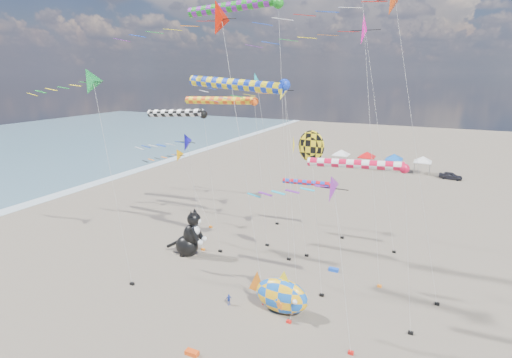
{
  "coord_description": "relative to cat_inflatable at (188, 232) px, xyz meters",
  "views": [
    {
      "loc": [
        11.86,
        -17.14,
        18.01
      ],
      "look_at": [
        -1.92,
        12.0,
        9.38
      ],
      "focal_mm": 28.0,
      "sensor_mm": 36.0,
      "label": 1
    }
  ],
  "objects": [
    {
      "name": "kite_bag_3",
      "position": [
        14.22,
        2.85,
        -2.32
      ],
      "size": [
        0.9,
        0.44,
        0.3
      ],
      "primitive_type": "cube",
      "color": "blue",
      "rests_on": "ground"
    },
    {
      "name": "delta_kite_4",
      "position": [
        -6.52,
        7.22,
        5.66
      ],
      "size": [
        8.98,
        1.68,
        9.34
      ],
      "color": "#E59805",
      "rests_on": "ground"
    },
    {
      "name": "delta_kite_9",
      "position": [
        13.35,
        9.41,
        19.37
      ],
      "size": [
        17.16,
        3.2,
        23.66
      ],
      "color": "#E31092",
      "rests_on": "ground"
    },
    {
      "name": "person_adult",
      "position": [
        12.98,
        -5.24,
        -1.57
      ],
      "size": [
        0.67,
        0.45,
        1.79
      ],
      "primitive_type": "imported",
      "rotation": [
        0.0,
        0.0,
        0.03
      ],
      "color": "gray",
      "rests_on": "ground"
    },
    {
      "name": "windsock_2",
      "position": [
        1.28,
        5.35,
        12.69
      ],
      "size": [
        9.63,
        0.83,
        15.63
      ],
      "color": "#FC5615",
      "rests_on": "ground"
    },
    {
      "name": "child_blue",
      "position": [
        8.06,
        -6.24,
        -2.0
      ],
      "size": [
        0.55,
        0.56,
        0.94
      ],
      "primitive_type": "imported",
      "rotation": [
        0.0,
        0.0,
        0.81
      ],
      "color": "#21389F",
      "rests_on": "ground"
    },
    {
      "name": "parked_car",
      "position": [
        24.06,
        44.28,
        -1.83
      ],
      "size": [
        3.89,
        2.02,
        1.27
      ],
      "primitive_type": "imported",
      "rotation": [
        0.0,
        0.0,
        1.42
      ],
      "color": "#26262D",
      "rests_on": "ground"
    },
    {
      "name": "child_green",
      "position": [
        12.95,
        -5.25,
        -1.97
      ],
      "size": [
        0.57,
        0.5,
        1.0
      ],
      "primitive_type": "imported",
      "rotation": [
        0.0,
        0.0,
        -0.27
      ],
      "color": "#1C7D28",
      "rests_on": "ground"
    },
    {
      "name": "delta_kite_1",
      "position": [
        5.56,
        -4.97,
        19.16
      ],
      "size": [
        14.07,
        2.71,
        23.24
      ],
      "color": "red",
      "rests_on": "ground"
    },
    {
      "name": "windsock_5",
      "position": [
        17.19,
        -3.97,
        9.41
      ],
      "size": [
        8.17,
        0.65,
        12.3
      ],
      "color": "red",
      "rests_on": "ground"
    },
    {
      "name": "windsock_3",
      "position": [
        7.11,
        -2.07,
        14.57
      ],
      "size": [
        10.12,
        0.92,
        17.55
      ],
      "color": "#1335C7",
      "rests_on": "ground"
    },
    {
      "name": "delta_kite_6",
      "position": [
        1.82,
        11.63,
        14.28
      ],
      "size": [
        9.33,
        2.1,
        18.12
      ],
      "color": "#18C8D7",
      "rests_on": "ground"
    },
    {
      "name": "kite_bag_2",
      "position": [
        11.47,
        -4.65,
        -2.32
      ],
      "size": [
        0.9,
        0.44,
        0.3
      ],
      "primitive_type": "cube",
      "color": "black",
      "rests_on": "ground"
    },
    {
      "name": "delta_kite_7",
      "position": [
        15.43,
        -7.86,
        8.36
      ],
      "size": [
        7.76,
        1.97,
        12.12
      ],
      "color": "purple",
      "rests_on": "ground"
    },
    {
      "name": "fish_inflatable",
      "position": [
        12.21,
        -5.43,
        -1.01
      ],
      "size": [
        5.74,
        2.73,
        3.63
      ],
      "color": "blue",
      "rests_on": "ground"
    },
    {
      "name": "angelfish_kite",
      "position": [
        12.24,
        0.15,
        9.6
      ],
      "size": [
        3.74,
        3.02,
        13.48
      ],
      "color": "yellow",
      "rests_on": "ground"
    },
    {
      "name": "kite_bag_1",
      "position": [
        8.72,
        -12.41,
        -2.32
      ],
      "size": [
        0.9,
        0.44,
        0.3
      ],
      "primitive_type": "cube",
      "color": "#EA4810",
      "rests_on": "ground"
    },
    {
      "name": "windsock_1",
      "position": [
        9.15,
        10.77,
        3.48
      ],
      "size": [
        7.3,
        0.61,
        6.31
      ],
      "color": "red",
      "rests_on": "ground"
    },
    {
      "name": "tent_row",
      "position": [
        11.76,
        46.28,
        0.68
      ],
      "size": [
        19.2,
        4.2,
        3.8
      ],
      "color": "white",
      "rests_on": "ground"
    },
    {
      "name": "windsock_4",
      "position": [
        -1.91,
        1.9,
        11.57
      ],
      "size": [
        8.35,
        0.8,
        14.5
      ],
      "color": "black",
      "rests_on": "ground"
    },
    {
      "name": "delta_kite_3",
      "position": [
        -4.39,
        -7.15,
        14.58
      ],
      "size": [
        10.01,
        2.25,
        18.47
      ],
      "color": "#178C39",
      "rests_on": "ground"
    },
    {
      "name": "delta_kite_2",
      "position": [
        17.98,
        0.84,
        20.29
      ],
      "size": [
        14.59,
        2.71,
        24.38
      ],
      "color": "#C43B0D",
      "rests_on": "ground"
    },
    {
      "name": "delta_kite_5",
      "position": [
        6.95,
        4.76,
        13.68
      ],
      "size": [
        10.71,
        2.12,
        17.54
      ],
      "color": "yellow",
      "rests_on": "ground"
    },
    {
      "name": "windsock_0",
      "position": [
        4.18,
        3.22,
        21.2
      ],
      "size": [
        10.52,
        0.95,
        24.21
      ],
      "color": "#198D1D",
      "rests_on": "ground"
    },
    {
      "name": "cat_inflatable",
      "position": [
        0.0,
        0.0,
        0.0
      ],
      "size": [
        3.88,
        2.32,
        4.93
      ],
      "primitive_type": null,
      "rotation": [
        0.0,
        0.0,
        0.14
      ],
      "color": "black",
      "rests_on": "ground"
    },
    {
      "name": "delta_kite_8",
      "position": [
        -2.45,
        1.48,
        8.52
      ],
      "size": [
        8.91,
        1.99,
        12.31
      ],
      "color": "#1A12DE",
      "rests_on": "ground"
    }
  ]
}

